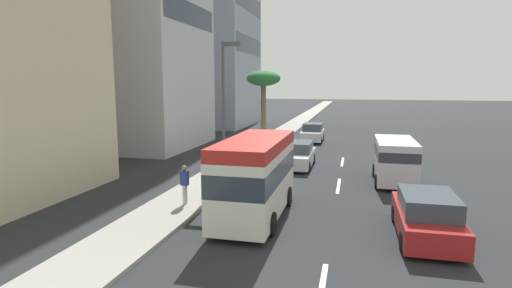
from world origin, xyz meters
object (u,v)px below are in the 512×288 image
object	(u,v)px
minibus_third	(255,175)
street_lamp	(225,98)
van_lead	(395,158)
palm_tree	(263,81)
pedestrian_near_lamp	(185,183)
car_fourth	(313,133)
car_fifth	(298,155)
car_second	(427,216)

from	to	relation	value
minibus_third	street_lamp	bearing A→B (deg)	-149.62
van_lead	palm_tree	size ratio (longest dim) A/B	0.74
van_lead	pedestrian_near_lamp	distance (m)	11.30
palm_tree	pedestrian_near_lamp	bearing A→B (deg)	-177.44
van_lead	pedestrian_near_lamp	xyz separation A→B (m)	(-6.68, 9.11, -0.25)
car_fourth	pedestrian_near_lamp	world-z (taller)	pedestrian_near_lamp
pedestrian_near_lamp	van_lead	bearing A→B (deg)	41.31
car_fifth	palm_tree	xyz separation A→B (m)	(9.52, 4.36, 4.70)
minibus_third	pedestrian_near_lamp	size ratio (longest dim) A/B	3.67
van_lead	minibus_third	distance (m)	9.33
car_fourth	car_second	bearing A→B (deg)	15.29
car_second	street_lamp	distance (m)	10.99
car_fifth	street_lamp	bearing A→B (deg)	-26.93
van_lead	palm_tree	bearing A→B (deg)	38.41
minibus_third	car_fourth	xyz separation A→B (m)	(21.78, -0.06, -0.94)
car_fourth	van_lead	bearing A→B (deg)	21.77
palm_tree	street_lamp	xyz separation A→B (m)	(-15.28, -1.44, -0.90)
car_fifth	pedestrian_near_lamp	bearing A→B (deg)	-19.81
pedestrian_near_lamp	palm_tree	size ratio (longest dim) A/B	0.27
minibus_third	palm_tree	xyz separation A→B (m)	(19.81, 4.10, 3.72)
car_second	palm_tree	world-z (taller)	palm_tree
car_fourth	pedestrian_near_lamp	distance (m)	21.47
minibus_third	street_lamp	size ratio (longest dim) A/B	0.86
car_fourth	pedestrian_near_lamp	size ratio (longest dim) A/B	2.43
pedestrian_near_lamp	car_fifth	bearing A→B (deg)	75.24
pedestrian_near_lamp	car_second	bearing A→B (deg)	-2.66
minibus_third	palm_tree	size ratio (longest dim) A/B	0.99
pedestrian_near_lamp	street_lamp	xyz separation A→B (m)	(3.97, -0.58, 3.47)
car_second	car_fourth	size ratio (longest dim) A/B	1.13
minibus_third	pedestrian_near_lamp	distance (m)	3.35
van_lead	pedestrian_near_lamp	size ratio (longest dim) A/B	2.75
street_lamp	palm_tree	bearing A→B (deg)	5.39
car_second	street_lamp	size ratio (longest dim) A/B	0.64
car_second	minibus_third	size ratio (longest dim) A/B	0.75
car_fourth	palm_tree	xyz separation A→B (m)	(-1.97, 4.16, 4.67)
minibus_third	car_fifth	distance (m)	10.34
car_fifth	van_lead	bearing A→B (deg)	61.45
van_lead	palm_tree	xyz separation A→B (m)	(12.57, 9.97, 4.12)
van_lead	minibus_third	bearing A→B (deg)	140.95
palm_tree	street_lamp	size ratio (longest dim) A/B	0.86
car_second	palm_tree	bearing A→B (deg)	26.67
minibus_third	car_fifth	xyz separation A→B (m)	(10.29, -0.27, -0.98)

